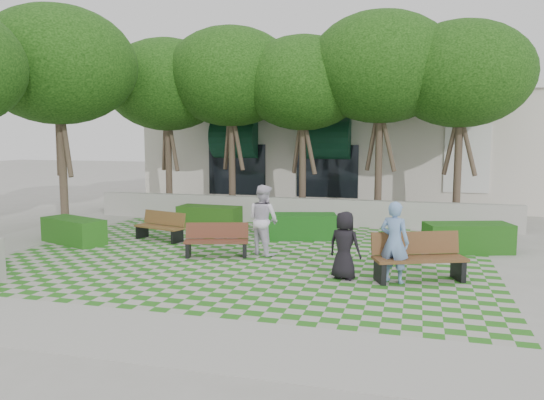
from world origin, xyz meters
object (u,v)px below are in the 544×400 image
(hedge_midright, at_px, (300,226))
(person_blue, at_px, (394,242))
(bench_east, at_px, (418,258))
(hedge_midleft, at_px, (209,217))
(person_dark, at_px, (344,245))
(bench_west, at_px, (161,227))
(hedge_west, at_px, (74,231))
(hedge_east, at_px, (468,238))
(bench_mid, at_px, (217,241))
(person_white, at_px, (263,220))

(hedge_midright, bearing_deg, person_blue, -54.35)
(bench_east, height_order, hedge_midleft, bench_east)
(hedge_midleft, bearing_deg, person_dark, -44.77)
(bench_west, bearing_deg, person_dark, -8.75)
(bench_west, height_order, person_blue, person_blue)
(bench_east, distance_m, hedge_midleft, 8.37)
(hedge_west, bearing_deg, hedge_east, 9.24)
(bench_east, height_order, person_blue, person_blue)
(bench_east, relative_size, bench_west, 1.22)
(hedge_west, xyz_separation_m, person_dark, (8.03, -1.76, 0.38))
(hedge_midleft, relative_size, hedge_west, 1.02)
(hedge_west, bearing_deg, bench_mid, -5.86)
(bench_west, relative_size, hedge_midleft, 0.81)
(bench_east, height_order, hedge_west, bench_east)
(hedge_midright, bearing_deg, bench_west, -161.91)
(hedge_midright, bearing_deg, person_dark, -65.31)
(bench_west, distance_m, person_dark, 6.49)
(hedge_east, relative_size, person_white, 1.21)
(hedge_midleft, height_order, person_dark, person_dark)
(bench_mid, bearing_deg, hedge_east, 3.24)
(bench_east, xyz_separation_m, hedge_west, (-9.57, 1.45, -0.13))
(bench_mid, distance_m, bench_west, 2.84)
(bench_east, xyz_separation_m, person_dark, (-1.54, -0.31, 0.25))
(person_blue, bearing_deg, bench_east, -130.98)
(bench_mid, bearing_deg, person_white, 9.91)
(hedge_midleft, distance_m, person_white, 4.48)
(hedge_midleft, xyz_separation_m, person_white, (2.89, -3.38, 0.55))
(bench_east, relative_size, hedge_midleft, 0.98)
(hedge_east, bearing_deg, hedge_west, -170.76)
(hedge_midright, relative_size, person_white, 1.18)
(bench_mid, height_order, bench_west, bench_mid)
(hedge_midleft, distance_m, person_blue, 8.16)
(hedge_east, height_order, person_dark, person_dark)
(person_blue, relative_size, person_white, 0.94)
(person_white, bearing_deg, hedge_midright, -71.42)
(bench_mid, height_order, hedge_east, bench_mid)
(bench_east, relative_size, hedge_east, 0.92)
(hedge_west, distance_m, person_blue, 9.25)
(bench_mid, bearing_deg, hedge_midright, 44.88)
(bench_mid, height_order, person_white, person_white)
(bench_mid, distance_m, hedge_east, 6.64)
(hedge_east, distance_m, person_white, 5.46)
(person_white, bearing_deg, bench_east, -171.27)
(bench_east, height_order, hedge_midright, bench_east)
(bench_mid, bearing_deg, person_dark, -36.87)
(bench_mid, height_order, person_dark, person_dark)
(hedge_midright, distance_m, person_dark, 4.55)
(hedge_west, relative_size, person_blue, 1.19)
(hedge_east, xyz_separation_m, person_white, (-5.16, -1.69, 0.53))
(hedge_midleft, bearing_deg, bench_mid, -65.34)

